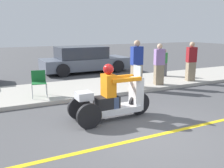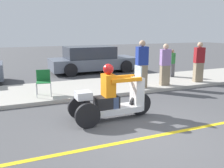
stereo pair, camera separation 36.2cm
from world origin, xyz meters
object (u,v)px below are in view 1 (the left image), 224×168
object	(u,v)px
spectator_mid_group	(159,65)
parked_car_lot_left	(84,60)
spectator_by_tree	(191,62)
spectator_end_of_line	(164,63)
motorcycle_trike	(112,100)
folding_chair_set_back	(39,81)
spectator_far_back	(137,65)

from	to	relation	value
spectator_mid_group	parked_car_lot_left	bearing A→B (deg)	106.01
spectator_by_tree	spectator_end_of_line	xyz separation A→B (m)	(-0.33, 1.35, -0.18)
motorcycle_trike	spectator_mid_group	xyz separation A→B (m)	(3.20, 2.34, 0.38)
parked_car_lot_left	spectator_mid_group	bearing A→B (deg)	-73.99
motorcycle_trike	parked_car_lot_left	bearing A→B (deg)	75.22
folding_chair_set_back	motorcycle_trike	bearing A→B (deg)	-63.87
spectator_end_of_line	spectator_far_back	world-z (taller)	spectator_far_back
spectator_far_back	folding_chair_set_back	world-z (taller)	spectator_far_back
folding_chair_set_back	spectator_far_back	bearing A→B (deg)	-5.15
spectator_by_tree	spectator_mid_group	bearing A→B (deg)	-179.65
parked_car_lot_left	spectator_far_back	bearing A→B (deg)	-86.10
spectator_mid_group	parked_car_lot_left	distance (m)	4.88
spectator_by_tree	folding_chair_set_back	bearing A→B (deg)	177.23
spectator_end_of_line	spectator_by_tree	bearing A→B (deg)	-76.20
spectator_mid_group	spectator_end_of_line	distance (m)	1.89
motorcycle_trike	spectator_far_back	xyz separation A→B (m)	(2.17, 2.33, 0.45)
spectator_far_back	parked_car_lot_left	distance (m)	4.71
spectator_end_of_line	folding_chair_set_back	bearing A→B (deg)	-169.75
motorcycle_trike	spectator_mid_group	distance (m)	3.98
motorcycle_trike	spectator_by_tree	world-z (taller)	spectator_by_tree
spectator_by_tree	parked_car_lot_left	world-z (taller)	spectator_by_tree
spectator_end_of_line	spectator_far_back	xyz separation A→B (m)	(-2.33, -1.36, 0.24)
motorcycle_trike	spectator_end_of_line	size ratio (longest dim) A/B	1.75
folding_chair_set_back	spectator_end_of_line	bearing A→B (deg)	10.25
motorcycle_trike	parked_car_lot_left	xyz separation A→B (m)	(1.85, 7.03, 0.14)
spectator_end_of_line	folding_chair_set_back	world-z (taller)	spectator_end_of_line
spectator_far_back	folding_chair_set_back	bearing A→B (deg)	174.85
spectator_by_tree	parked_car_lot_left	distance (m)	5.55
spectator_end_of_line	folding_chair_set_back	size ratio (longest dim) A/B	1.50
motorcycle_trike	spectator_end_of_line	world-z (taller)	motorcycle_trike
spectator_end_of_line	spectator_far_back	bearing A→B (deg)	-149.70
spectator_far_back	motorcycle_trike	bearing A→B (deg)	-132.96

